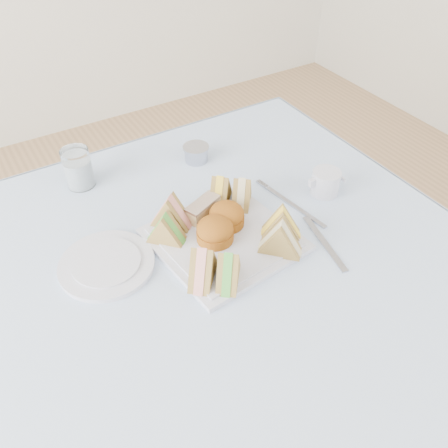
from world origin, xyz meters
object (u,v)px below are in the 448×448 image
table (225,359)px  serving_plate (224,240)px  creamer_jug (325,182)px  water_glass (78,168)px

table → serving_plate: size_ratio=3.33×
serving_plate → creamer_jug: creamer_jug is taller
serving_plate → water_glass: size_ratio=2.79×
creamer_jug → table: bearing=-164.1°
serving_plate → water_glass: 0.40m
water_glass → creamer_jug: size_ratio=1.45×
table → creamer_jug: (0.31, 0.06, 0.41)m
table → creamer_jug: 0.52m
serving_plate → water_glass: water_glass is taller
water_glass → serving_plate: bearing=-61.4°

